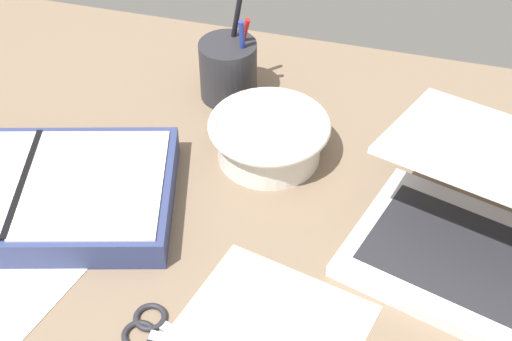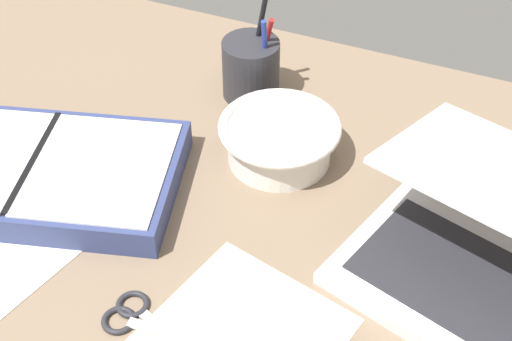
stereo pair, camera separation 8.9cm
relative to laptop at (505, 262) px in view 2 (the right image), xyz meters
The scene contains 6 objects.
desk_top 29.00cm from the laptop, 167.04° to the right, with size 140.00×100.00×2.00cm, color #75604C.
laptop is the anchor object (origin of this frame).
bowl 34.28cm from the laptop, 160.19° to the left, with size 17.06×17.06×6.31cm.
pen_cup 48.45cm from the laptop, 150.08° to the left, with size 8.85×8.85×16.01cm.
planner 60.67cm from the laptop, behind, with size 42.79×31.94×4.53cm.
scissors 42.31cm from the laptop, 150.64° to the right, with size 12.97×6.43×0.80cm.
Camera 2 is at (22.64, -53.22, 68.86)cm, focal length 50.00 mm.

